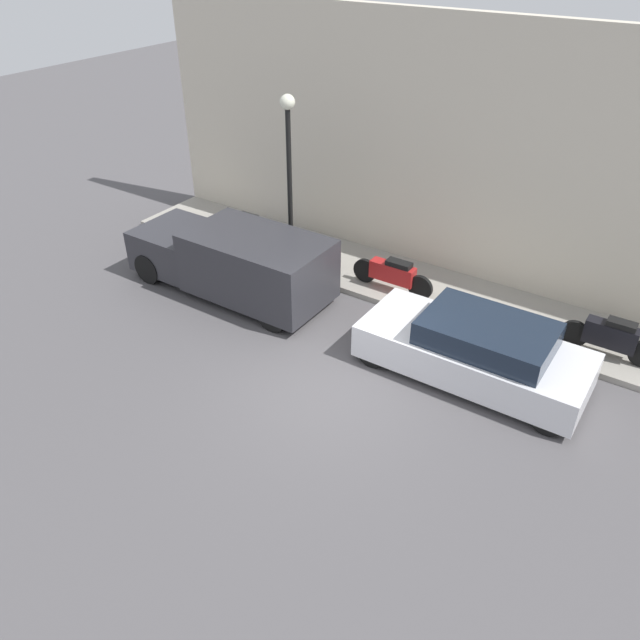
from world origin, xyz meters
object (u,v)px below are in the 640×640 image
Objects in this scene: motorcycle_red at (393,274)px; motorcycle_blue at (245,225)px; streetlamp at (289,155)px; motorcycle_black at (611,337)px; parked_car at (476,350)px; delivery_van at (232,260)px.

motorcycle_red reaches higher than motorcycle_blue.
motorcycle_red is 3.67m from streetlamp.
motorcycle_black is 0.45× the size of streetlamp.
parked_car is 6.25m from streetlamp.
delivery_van is 2.76m from streetlamp.
motorcycle_black reaches higher than motorcycle_red.
motorcycle_blue is at bearing 77.43° from streetlamp.
parked_car is 7.71m from motorcycle_blue.
parked_car is at bearing -123.82° from motorcycle_red.
motorcycle_red is at bearing -92.02° from motorcycle_blue.
motorcycle_blue is at bearing 87.98° from motorcycle_red.
motorcycle_black is (2.04, -8.13, -0.26)m from delivery_van.
motorcycle_red is 0.49× the size of streetlamp.
motorcycle_black is at bearing -75.92° from delivery_van.
motorcycle_black is (0.10, -4.87, 0.02)m from motorcycle_red.
motorcycle_red is at bearing -84.74° from streetlamp.
delivery_van is at bearing 90.57° from parked_car.
delivery_van reaches higher than motorcycle_red.
delivery_van is 2.67× the size of motorcycle_black.
parked_car is 2.12× the size of motorcycle_red.
motorcycle_blue is at bearing 89.64° from motorcycle_black.
motorcycle_red is (1.94, -3.26, -0.27)m from delivery_van.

